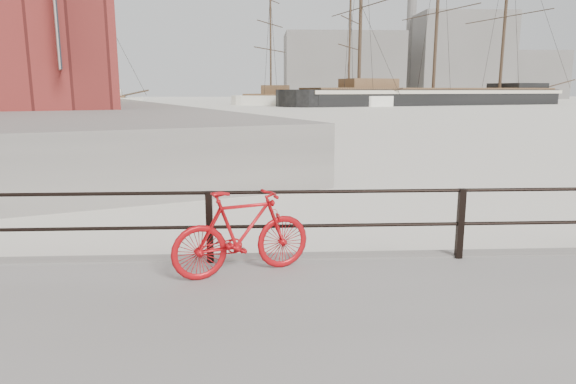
# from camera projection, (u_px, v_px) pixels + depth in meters

# --- Properties ---
(ground) EXTENTS (400.00, 400.00, 0.00)m
(ground) POSITION_uv_depth(u_px,v_px,m) (453.00, 277.00, 7.51)
(ground) COLOR white
(ground) RESTS_ON ground
(far_quay) EXTENTS (78.44, 148.07, 1.80)m
(far_quay) POSITION_uv_depth(u_px,v_px,m) (9.00, 102.00, 75.82)
(far_quay) COLOR gray
(far_quay) RESTS_ON ground
(guardrail) EXTENTS (28.00, 0.10, 1.00)m
(guardrail) POSITION_uv_depth(u_px,v_px,m) (460.00, 224.00, 7.19)
(guardrail) COLOR black
(guardrail) RESTS_ON promenade
(bicycle) EXTENTS (1.81, 0.94, 1.11)m
(bicycle) POSITION_uv_depth(u_px,v_px,m) (242.00, 232.00, 6.56)
(bicycle) COLOR #B10B11
(bicycle) RESTS_ON promenade
(barque_black) EXTENTS (69.99, 41.29, 37.18)m
(barque_black) POSITION_uv_depth(u_px,v_px,m) (432.00, 105.00, 92.59)
(barque_black) COLOR black
(barque_black) RESTS_ON ground
(schooner_mid) EXTENTS (34.09, 25.18, 22.37)m
(schooner_mid) POSITION_uv_depth(u_px,v_px,m) (309.00, 105.00, 89.37)
(schooner_mid) COLOR white
(schooner_mid) RESTS_ON ground
(schooner_left) EXTENTS (24.49, 14.93, 17.49)m
(schooner_left) POSITION_uv_depth(u_px,v_px,m) (66.00, 109.00, 74.48)
(schooner_left) COLOR beige
(schooner_left) RESTS_ON ground
(apartment_brick) EXTENTS (27.87, 22.90, 21.20)m
(apartment_brick) POSITION_uv_depth(u_px,v_px,m) (3.00, 41.00, 103.86)
(apartment_brick) COLOR brown
(apartment_brick) RESTS_ON far_quay
(industrial_west) EXTENTS (32.00, 18.00, 18.00)m
(industrial_west) POSITION_uv_depth(u_px,v_px,m) (342.00, 67.00, 143.86)
(industrial_west) COLOR gray
(industrial_west) RESTS_ON ground
(industrial_mid) EXTENTS (26.00, 20.00, 24.00)m
(industrial_mid) POSITION_uv_depth(u_px,v_px,m) (458.00, 57.00, 149.94)
(industrial_mid) COLOR gray
(industrial_mid) RESTS_ON ground
(industrial_east) EXTENTS (20.00, 16.00, 14.00)m
(industrial_east) POSITION_uv_depth(u_px,v_px,m) (525.00, 75.00, 156.98)
(industrial_east) COLOR gray
(industrial_east) RESTS_ON ground
(smokestack) EXTENTS (2.80, 2.80, 44.00)m
(smokestack) POSITION_uv_depth(u_px,v_px,m) (411.00, 24.00, 152.22)
(smokestack) COLOR gray
(smokestack) RESTS_ON ground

